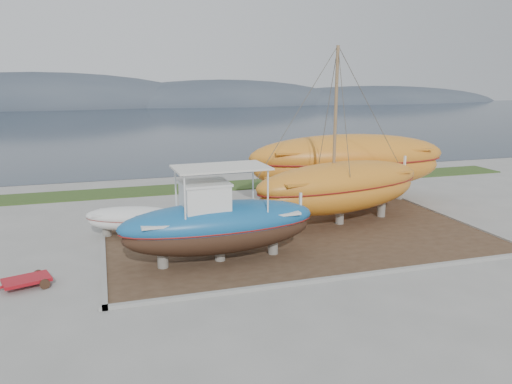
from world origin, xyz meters
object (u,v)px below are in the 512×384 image
object	(u,v)px
white_dinghy	(134,222)
blue_caique	(219,214)
orange_sailboat	(343,138)
orange_bare_hull	(348,169)
red_trailer	(27,283)

from	to	relation	value
white_dinghy	blue_caique	bearing A→B (deg)	-35.08
orange_sailboat	orange_bare_hull	world-z (taller)	orange_sailboat
blue_caique	orange_bare_hull	distance (m)	12.41
blue_caique	red_trailer	size ratio (longest dim) A/B	3.41
orange_sailboat	blue_caique	bearing A→B (deg)	-166.68
blue_caique	orange_sailboat	bearing A→B (deg)	22.52
blue_caique	red_trailer	bearing A→B (deg)	-179.16
red_trailer	orange_bare_hull	bearing A→B (deg)	7.47
blue_caique	orange_bare_hull	size ratio (longest dim) A/B	0.67
orange_sailboat	white_dinghy	bearing A→B (deg)	162.55
blue_caique	white_dinghy	xyz separation A→B (m)	(-3.20, 4.42, -1.29)
blue_caique	white_dinghy	size ratio (longest dim) A/B	1.78
white_dinghy	orange_bare_hull	distance (m)	13.45
blue_caique	orange_bare_hull	bearing A→B (deg)	35.17
orange_bare_hull	red_trailer	xyz separation A→B (m)	(-17.21, -8.06, -1.91)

